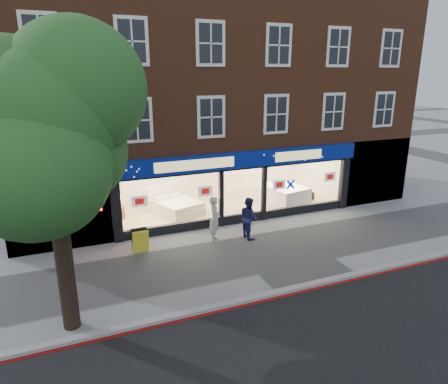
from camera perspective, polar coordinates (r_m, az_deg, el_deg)
ground at (r=15.70m, az=7.43°, el=-8.03°), size 120.00×120.00×0.00m
kerb_line at (r=13.41m, az=14.14°, el=-12.99°), size 60.00×0.10×0.01m
kerb_stone at (r=13.52m, az=13.65°, el=-12.42°), size 60.00×0.25×0.12m
showroom_floor at (r=20.06m, az=0.02°, el=-2.13°), size 11.00×4.50×0.10m
building at (r=20.54m, az=-1.91°, el=17.11°), size 19.00×8.26×10.30m
street_tree at (r=10.22m, az=-24.07°, el=6.26°), size 4.00×3.20×6.60m
display_bed at (r=19.06m, az=-6.87°, el=-2.01°), size 2.46×2.69×1.25m
bedside_table at (r=18.94m, az=-14.69°, el=-2.82°), size 0.50×0.50×0.55m
mattress_stack at (r=20.73m, az=8.61°, el=-0.30°), size 2.10×2.46×0.86m
sofa at (r=20.94m, az=10.25°, el=-0.59°), size 2.16×1.32×0.59m
a_board at (r=15.40m, az=-11.90°, el=-6.85°), size 0.62×0.41×0.94m
pedestrian_grey at (r=15.96m, az=-1.32°, el=-3.87°), size 0.67×0.80×1.85m
pedestrian_blue at (r=16.30m, az=3.57°, el=-3.68°), size 0.71×0.88×1.72m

